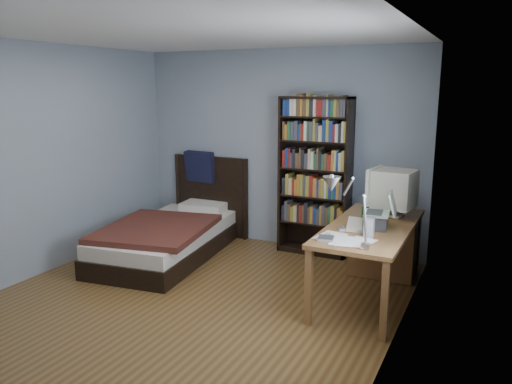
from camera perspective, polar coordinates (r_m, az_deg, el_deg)
room at (r=4.56m, az=-7.80°, el=2.01°), size 4.20×4.24×2.50m
desk at (r=5.46m, az=14.04°, el=-5.59°), size 0.75×1.73×0.73m
crt_monitor at (r=5.29m, az=15.27°, el=0.31°), size 0.47×0.43×0.48m
laptop at (r=4.79m, az=13.82°, el=-2.89°), size 0.33×0.33×0.37m
desk_lamp at (r=3.73m, az=9.32°, el=0.05°), size 0.26×0.57×0.68m
keyboard at (r=4.85m, az=11.42°, el=-3.68°), size 0.27×0.47×0.04m
speaker at (r=4.50m, az=12.78°, el=-4.07°), size 0.09×0.09×0.17m
soda_can at (r=5.14m, az=12.38°, el=-2.26°), size 0.07×0.07×0.13m
mouse at (r=5.16m, az=13.71°, el=-2.81°), size 0.07×0.12×0.04m
phone_silver at (r=4.72m, az=9.73°, el=-4.11°), size 0.10×0.12×0.02m
phone_grey at (r=4.49m, az=8.06°, el=-4.87°), size 0.05×0.09×0.02m
external_drive at (r=4.37m, az=7.99°, el=-5.30°), size 0.15×0.15×0.03m
bookshelf at (r=6.10m, az=6.74°, el=1.79°), size 0.86×0.30×1.92m
bed at (r=6.27m, az=-9.55°, el=-4.71°), size 1.39×2.26×1.16m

